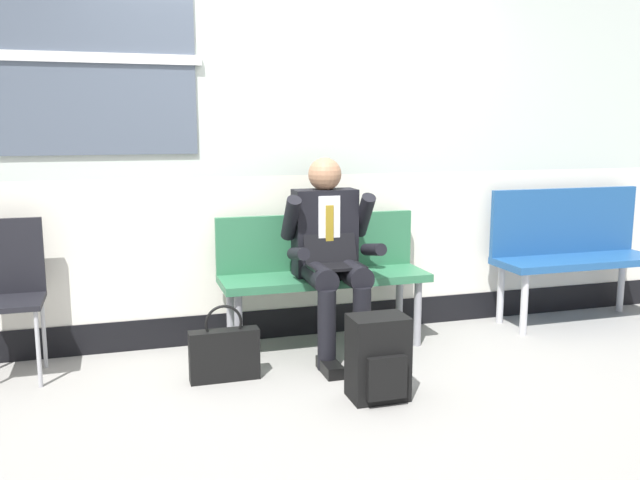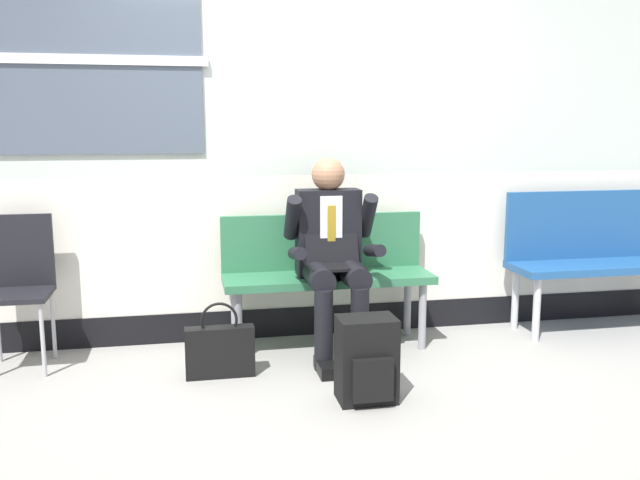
# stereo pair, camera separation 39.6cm
# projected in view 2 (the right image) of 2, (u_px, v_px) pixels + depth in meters

# --- Properties ---
(ground_plane) EXTENTS (18.00, 18.00, 0.00)m
(ground_plane) POSITION_uv_depth(u_px,v_px,m) (311.00, 370.00, 3.99)
(ground_plane) COLOR gray
(station_wall) EXTENTS (6.43, 0.17, 3.18)m
(station_wall) POSITION_uv_depth(u_px,v_px,m) (288.00, 103.00, 4.44)
(station_wall) COLOR beige
(station_wall) RESTS_ON ground
(bench_with_person) EXTENTS (1.35, 0.42, 0.86)m
(bench_with_person) POSITION_uv_depth(u_px,v_px,m) (326.00, 267.00, 4.39)
(bench_with_person) COLOR #2D6B47
(bench_with_person) RESTS_ON ground
(bench_empty) EXTENTS (1.23, 0.42, 0.98)m
(bench_empty) POSITION_uv_depth(u_px,v_px,m) (592.00, 250.00, 4.76)
(bench_empty) COLOR navy
(bench_empty) RESTS_ON ground
(person_seated) EXTENTS (0.57, 0.70, 1.24)m
(person_seated) POSITION_uv_depth(u_px,v_px,m) (332.00, 252.00, 4.18)
(person_seated) COLOR black
(person_seated) RESTS_ON ground
(backpack) EXTENTS (0.30, 0.25, 0.45)m
(backpack) POSITION_uv_depth(u_px,v_px,m) (367.00, 360.00, 3.52)
(backpack) COLOR black
(backpack) RESTS_ON ground
(handbag) EXTENTS (0.40, 0.10, 0.44)m
(handbag) POSITION_uv_depth(u_px,v_px,m) (220.00, 350.00, 3.87)
(handbag) COLOR black
(handbag) RESTS_ON ground
(folding_chair) EXTENTS (0.38, 0.38, 0.91)m
(folding_chair) POSITION_uv_depth(u_px,v_px,m) (19.00, 277.00, 4.00)
(folding_chair) COLOR black
(folding_chair) RESTS_ON ground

